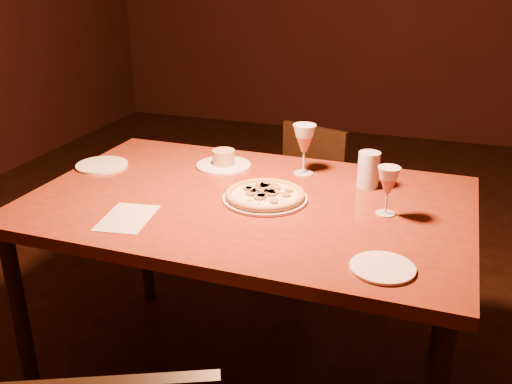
% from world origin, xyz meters
% --- Properties ---
extents(floor, '(7.00, 7.00, 0.00)m').
position_xyz_m(floor, '(0.00, 0.00, 0.00)').
color(floor, black).
rests_on(floor, ground).
extents(dining_table, '(1.55, 1.00, 0.82)m').
position_xyz_m(dining_table, '(-0.30, -0.24, 0.75)').
color(dining_table, maroon).
rests_on(dining_table, floor).
extents(chair_far, '(0.48, 0.48, 0.79)m').
position_xyz_m(chair_far, '(-0.35, 0.73, 0.45)').
color(chair_far, black).
rests_on(chair_far, floor).
extents(pizza_plate, '(0.30, 0.30, 0.03)m').
position_xyz_m(pizza_plate, '(-0.24, -0.23, 0.84)').
color(pizza_plate, white).
rests_on(pizza_plate, dining_table).
extents(ramekin_saucer, '(0.22, 0.22, 0.07)m').
position_xyz_m(ramekin_saucer, '(-0.50, 0.04, 0.85)').
color(ramekin_saucer, white).
rests_on(ramekin_saucer, dining_table).
extents(wine_glass_far, '(0.09, 0.09, 0.20)m').
position_xyz_m(wine_glass_far, '(-0.18, 0.07, 0.92)').
color(wine_glass_far, '#AB5647').
rests_on(wine_glass_far, dining_table).
extents(wine_glass_right, '(0.07, 0.07, 0.16)m').
position_xyz_m(wine_glass_right, '(0.18, -0.21, 0.91)').
color(wine_glass_right, '#AB5647').
rests_on(wine_glass_right, dining_table).
extents(water_tumbler, '(0.08, 0.08, 0.13)m').
position_xyz_m(water_tumbler, '(0.08, 0.01, 0.89)').
color(water_tumbler, silver).
rests_on(water_tumbler, dining_table).
extents(side_plate_left, '(0.21, 0.21, 0.01)m').
position_xyz_m(side_plate_left, '(-0.97, -0.12, 0.83)').
color(side_plate_left, white).
rests_on(side_plate_left, dining_table).
extents(side_plate_near, '(0.18, 0.18, 0.01)m').
position_xyz_m(side_plate_near, '(0.22, -0.58, 0.83)').
color(side_plate_near, white).
rests_on(side_plate_near, dining_table).
extents(menu_card, '(0.18, 0.24, 0.00)m').
position_xyz_m(menu_card, '(-0.62, -0.52, 0.82)').
color(menu_card, beige).
rests_on(menu_card, dining_table).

